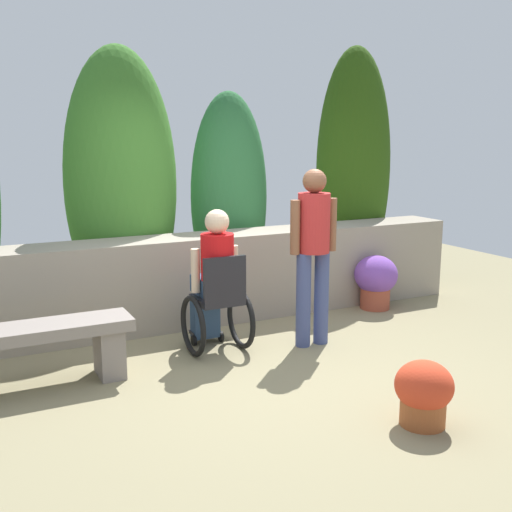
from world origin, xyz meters
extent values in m
plane|color=#827958|center=(0.00, 0.00, 0.00)|extent=(11.42, 11.42, 0.00)
cube|color=gray|center=(0.00, 1.46, 0.47)|extent=(6.07, 0.56, 0.94)
ellipsoid|color=#3B7529|center=(-0.72, 2.15, 1.46)|extent=(1.23, 0.86, 2.92)
ellipsoid|color=#2B6837|center=(0.59, 2.21, 1.24)|extent=(0.95, 0.67, 2.49)
ellipsoid|color=#294C11|center=(2.31, 2.10, 1.54)|extent=(1.04, 0.73, 3.08)
cube|color=gray|center=(-1.33, 0.38, 0.21)|extent=(0.20, 0.34, 0.42)
cube|color=gray|center=(-1.91, 0.38, 0.47)|extent=(1.51, 0.40, 0.10)
cube|color=black|center=(-0.30, 0.50, 0.50)|extent=(0.40, 0.40, 0.06)
cube|color=black|center=(-0.30, 0.32, 0.73)|extent=(0.40, 0.04, 0.40)
cube|color=black|center=(-0.30, 0.82, 0.10)|extent=(0.28, 0.12, 0.03)
torus|color=black|center=(-0.54, 0.50, 0.28)|extent=(0.05, 0.56, 0.56)
torus|color=black|center=(-0.06, 0.50, 0.28)|extent=(0.05, 0.56, 0.56)
cylinder|color=black|center=(-0.44, 0.75, 0.05)|extent=(0.03, 0.10, 0.10)
cylinder|color=black|center=(-0.16, 0.75, 0.05)|extent=(0.03, 0.10, 0.10)
cube|color=navy|center=(-0.30, 0.60, 0.61)|extent=(0.30, 0.40, 0.16)
cube|color=navy|center=(-0.30, 0.80, 0.27)|extent=(0.26, 0.14, 0.43)
cylinder|color=red|center=(-0.30, 0.48, 0.86)|extent=(0.30, 0.30, 0.50)
cylinder|color=beige|center=(-0.49, 0.54, 0.78)|extent=(0.08, 0.08, 0.40)
cylinder|color=beige|center=(-0.11, 0.54, 0.78)|extent=(0.08, 0.08, 0.40)
sphere|color=beige|center=(-0.30, 0.48, 1.22)|extent=(0.22, 0.22, 0.22)
cylinder|color=#3E4A7B|center=(0.49, 0.28, 0.45)|extent=(0.14, 0.14, 0.90)
cylinder|color=#3E4A7B|center=(0.69, 0.28, 0.45)|extent=(0.14, 0.14, 0.90)
cylinder|color=red|center=(0.59, 0.28, 1.18)|extent=(0.30, 0.30, 0.55)
cylinder|color=brown|center=(0.39, 0.28, 1.15)|extent=(0.09, 0.09, 0.50)
cylinder|color=brown|center=(0.79, 0.28, 1.15)|extent=(0.09, 0.09, 0.50)
sphere|color=brown|center=(0.59, 0.28, 1.56)|extent=(0.22, 0.22, 0.22)
cylinder|color=#9A4D27|center=(0.39, -1.49, 0.10)|extent=(0.31, 0.31, 0.19)
ellipsoid|color=#1E4920|center=(0.39, -1.49, 0.24)|extent=(0.35, 0.35, 0.12)
ellipsoid|color=red|center=(0.39, -1.49, 0.29)|extent=(0.40, 0.40, 0.35)
cylinder|color=#98422E|center=(1.90, 1.02, 0.14)|extent=(0.34, 0.34, 0.28)
ellipsoid|color=#164627|center=(1.90, 1.02, 0.34)|extent=(0.37, 0.37, 0.16)
ellipsoid|color=#7544A6|center=(1.90, 1.02, 0.40)|extent=(0.50, 0.50, 0.44)
camera|label=1|loc=(-2.42, -4.52, 1.98)|focal=43.14mm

